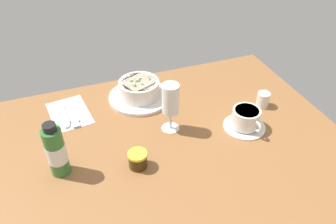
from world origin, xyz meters
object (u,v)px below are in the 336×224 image
(cutlery_setting, at_px, (69,114))
(jam_jar, at_px, (138,160))
(porridge_bowl, at_px, (138,91))
(wine_glass, at_px, (171,101))
(sauce_bottle_green, at_px, (56,151))
(creamer_jug, at_px, (263,99))
(coffee_cup, at_px, (246,119))

(cutlery_setting, relative_size, jam_jar, 3.55)
(jam_jar, bearing_deg, porridge_bowl, -106.29)
(wine_glass, height_order, jam_jar, wine_glass)
(sauce_bottle_green, bearing_deg, porridge_bowl, -138.65)
(jam_jar, relative_size, sauce_bottle_green, 0.33)
(cutlery_setting, relative_size, creamer_jug, 3.39)
(porridge_bowl, xyz_separation_m, coffee_cup, (-0.27, 0.27, -0.00))
(wine_glass, height_order, sauce_bottle_green, sauce_bottle_green)
(porridge_bowl, distance_m, creamer_jug, 0.43)
(creamer_jug, bearing_deg, cutlery_setting, -15.75)
(jam_jar, bearing_deg, coffee_cup, -172.97)
(creamer_jug, xyz_separation_m, wine_glass, (0.34, 0.00, 0.08))
(coffee_cup, bearing_deg, creamer_jug, -145.22)
(wine_glass, bearing_deg, creamer_jug, -179.16)
(jam_jar, bearing_deg, creamer_jug, -165.33)
(sauce_bottle_green, bearing_deg, creamer_jug, -173.93)
(wine_glass, bearing_deg, jam_jar, 40.62)
(jam_jar, distance_m, sauce_bottle_green, 0.21)
(creamer_jug, bearing_deg, wine_glass, 0.84)
(sauce_bottle_green, bearing_deg, wine_glass, -168.85)
(creamer_jug, distance_m, sauce_bottle_green, 0.69)
(porridge_bowl, bearing_deg, cutlery_setting, 1.90)
(creamer_jug, relative_size, sauce_bottle_green, 0.34)
(sauce_bottle_green, bearing_deg, cutlery_setting, -101.61)
(cutlery_setting, distance_m, creamer_jug, 0.65)
(porridge_bowl, bearing_deg, jam_jar, 73.71)
(wine_glass, distance_m, jam_jar, 0.20)
(wine_glass, xyz_separation_m, sauce_bottle_green, (0.34, 0.07, -0.03))
(coffee_cup, bearing_deg, cutlery_setting, -26.69)
(porridge_bowl, height_order, cutlery_setting, porridge_bowl)
(creamer_jug, bearing_deg, jam_jar, 14.67)
(coffee_cup, height_order, wine_glass, wine_glass)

